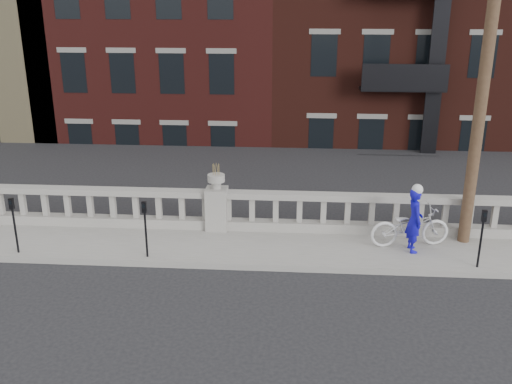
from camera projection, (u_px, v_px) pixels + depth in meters
The scene contains 11 objects.
ground at pixel (190, 313), 11.22m from camera, with size 120.00×120.00×0.00m, color black.
sidewalk at pixel (212, 246), 14.02m from camera, with size 32.00×2.20×0.15m, color gray.
balustrade at pixel (217, 211), 14.73m from camera, with size 28.00×0.34×1.03m.
planter_pedestal at pixel (217, 204), 14.67m from camera, with size 0.55×0.55×1.76m.
lower_level at pixel (272, 57), 32.03m from camera, with size 80.00×44.00×20.80m.
utility_pole at pixel (491, 28), 12.47m from camera, with size 1.60×0.28×10.00m.
parking_meter_b at pixel (14, 219), 13.23m from camera, with size 0.10×0.09×1.36m.
parking_meter_c at pixel (145, 223), 13.02m from camera, with size 0.10×0.09×1.36m.
parking_meter_d at pixel (482, 232), 12.50m from camera, with size 0.10×0.09×1.36m.
bicycle at pixel (410, 226), 13.71m from camera, with size 0.67×1.93×1.01m, color silver.
cyclist at pixel (414, 220), 13.35m from camera, with size 0.57×0.37×1.56m, color #100BA9.
Camera 1 is at (2.00, -9.70, 5.93)m, focal length 40.00 mm.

